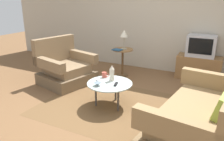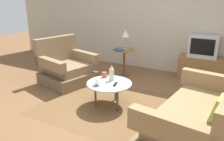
% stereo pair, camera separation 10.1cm
% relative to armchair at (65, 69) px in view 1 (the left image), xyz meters
% --- Properties ---
extents(ground_plane, '(16.00, 16.00, 0.00)m').
position_rel_armchair_xyz_m(ground_plane, '(1.45, -0.61, -0.31)').
color(ground_plane, brown).
extents(back_wall, '(9.00, 0.12, 2.70)m').
position_rel_armchair_xyz_m(back_wall, '(1.45, 1.84, 1.04)').
color(back_wall, '#BCB29E').
rests_on(back_wall, ground).
extents(area_rug, '(2.27, 1.91, 0.00)m').
position_rel_armchair_xyz_m(area_rug, '(1.37, -0.53, -0.31)').
color(area_rug, brown).
rests_on(area_rug, ground).
extents(armchair, '(1.15, 1.20, 0.96)m').
position_rel_armchair_xyz_m(armchair, '(0.00, 0.00, 0.00)').
color(armchair, brown).
rests_on(armchair, ground).
extents(couch, '(1.21, 1.89, 0.89)m').
position_rel_armchair_xyz_m(couch, '(2.87, -0.83, -0.02)').
color(couch, brown).
rests_on(couch, ground).
extents(coffee_table, '(0.76, 0.76, 0.42)m').
position_rel_armchair_xyz_m(coffee_table, '(1.37, -0.53, 0.07)').
color(coffee_table, '#B2C6C1').
rests_on(coffee_table, ground).
extents(side_table, '(0.48, 0.48, 0.64)m').
position_rel_armchair_xyz_m(side_table, '(0.91, 0.98, 0.15)').
color(side_table, olive).
rests_on(side_table, ground).
extents(tv_stand, '(0.95, 0.43, 0.53)m').
position_rel_armchair_xyz_m(tv_stand, '(2.54, 1.54, -0.04)').
color(tv_stand, olive).
rests_on(tv_stand, ground).
extents(television, '(0.60, 0.41, 0.46)m').
position_rel_armchair_xyz_m(television, '(2.54, 1.54, 0.46)').
color(television, '#B7B7BC').
rests_on(television, tv_stand).
extents(table_lamp, '(0.18, 0.18, 0.44)m').
position_rel_armchair_xyz_m(table_lamp, '(0.94, 0.98, 0.66)').
color(table_lamp, '#9E937A').
rests_on(table_lamp, side_table).
extents(vase, '(0.08, 0.08, 0.28)m').
position_rel_armchair_xyz_m(vase, '(1.35, -0.42, 0.24)').
color(vase, beige).
rests_on(vase, coffee_table).
extents(mug, '(0.14, 0.09, 0.09)m').
position_rel_armchair_xyz_m(mug, '(1.16, -0.34, 0.16)').
color(mug, '#B74C3D').
rests_on(mug, coffee_table).
extents(bowl, '(0.12, 0.12, 0.06)m').
position_rel_armchair_xyz_m(bowl, '(1.25, -0.74, 0.14)').
color(bowl, slate).
rests_on(bowl, coffee_table).
extents(tv_remote_dark, '(0.08, 0.17, 0.02)m').
position_rel_armchair_xyz_m(tv_remote_dark, '(1.50, -0.56, 0.12)').
color(tv_remote_dark, black).
rests_on(tv_remote_dark, coffee_table).
extents(tv_remote_silver, '(0.15, 0.14, 0.02)m').
position_rel_armchair_xyz_m(tv_remote_silver, '(1.16, -0.55, 0.12)').
color(tv_remote_silver, '#B2B2B7').
rests_on(tv_remote_silver, coffee_table).
extents(book, '(0.23, 0.19, 0.02)m').
position_rel_armchair_xyz_m(book, '(0.85, 0.82, 0.34)').
color(book, navy).
rests_on(book, side_table).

